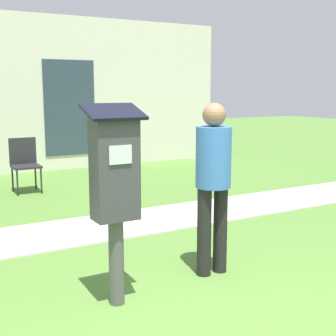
% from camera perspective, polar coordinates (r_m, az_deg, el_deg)
% --- Properties ---
extents(sidewalk, '(12.00, 1.10, 0.02)m').
position_cam_1_polar(sidewalk, '(5.78, -11.31, -7.59)').
color(sidewalk, beige).
rests_on(sidewalk, ground).
extents(parking_meter, '(0.44, 0.31, 1.59)m').
position_cam_1_polar(parking_meter, '(3.61, -6.50, -1.35)').
color(parking_meter, '#4C4C4C').
rests_on(parking_meter, ground).
extents(person_standing, '(0.32, 0.32, 1.58)m').
position_cam_1_polar(person_standing, '(4.24, 5.53, -0.90)').
color(person_standing, black).
rests_on(person_standing, ground).
extents(outdoor_chair_middle, '(0.44, 0.44, 0.90)m').
position_cam_1_polar(outdoor_chair_middle, '(8.11, -17.09, 0.89)').
color(outdoor_chair_middle, '#262628').
rests_on(outdoor_chair_middle, ground).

